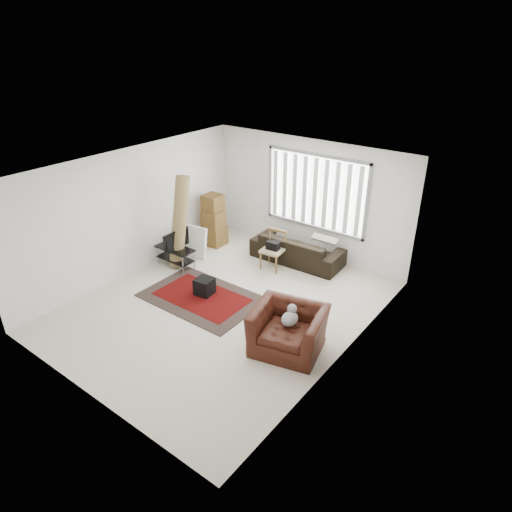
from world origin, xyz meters
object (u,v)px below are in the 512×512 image
at_px(armchair, 288,327).
at_px(sofa, 297,245).
at_px(moving_boxes, 214,222).
at_px(side_chair, 273,248).
at_px(tv_stand, 175,253).

bearing_deg(armchair, sofa, 105.72).
relative_size(moving_boxes, sofa, 0.60).
height_order(side_chair, armchair, side_chair).
xyz_separation_m(side_chair, armchair, (1.86, -2.20, -0.04)).
bearing_deg(side_chair, moving_boxes, 170.08).
height_order(sofa, armchair, armchair).
relative_size(side_chair, armchair, 0.63).
height_order(tv_stand, armchair, armchair).
bearing_deg(sofa, tv_stand, 39.37).
xyz_separation_m(moving_boxes, armchair, (3.73, -2.33, -0.16)).
bearing_deg(moving_boxes, sofa, 12.02).
distance_m(moving_boxes, armchair, 4.40).
bearing_deg(armchair, tv_stand, 151.40).
bearing_deg(sofa, moving_boxes, 9.39).
distance_m(tv_stand, sofa, 2.76).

